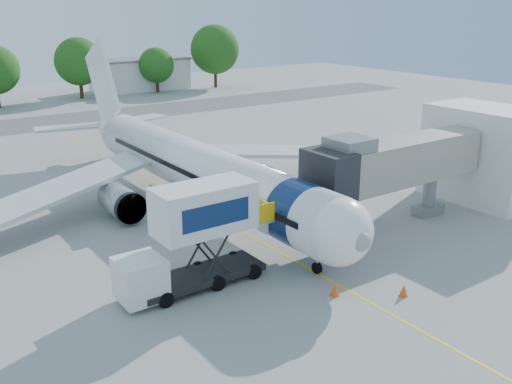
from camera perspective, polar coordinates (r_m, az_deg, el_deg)
ground at (r=38.97m, az=-3.14°, el=-3.02°), size 160.00×160.00×0.00m
guidance_line at (r=38.97m, az=-3.14°, el=-3.01°), size 0.15×70.00×0.01m
taxiway_strip at (r=76.62m, az=-20.30°, el=6.53°), size 120.00×10.00×0.01m
aircraft at (r=41.41m, az=-6.26°, el=2.49°), size 34.17×37.73×11.35m
jet_bridge at (r=37.46m, az=13.03°, el=2.64°), size 13.90×3.20×6.60m
terminal_stub at (r=45.85m, az=21.82°, el=3.54°), size 5.00×8.00×7.00m
catering_hiloader at (r=29.40m, az=-6.25°, el=-4.61°), size 8.50×2.44×5.50m
ground_tug at (r=25.90m, az=18.73°, el=-13.81°), size 4.21×2.96×1.53m
safety_cone_a at (r=29.65m, az=7.91°, el=-9.65°), size 0.44×0.44×0.70m
safety_cone_b at (r=30.29m, az=14.56°, el=-9.51°), size 0.42×0.42×0.66m
outbuilding_right at (r=102.20m, az=-11.53°, el=11.48°), size 16.40×7.40×5.30m
tree_e at (r=94.37m, az=-17.31°, el=12.35°), size 7.35×7.35×9.37m
tree_f at (r=98.34m, az=-9.94°, el=12.39°), size 5.80×5.80×7.40m
tree_g at (r=102.90m, az=-4.14°, el=14.03°), size 8.50×8.50×10.84m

